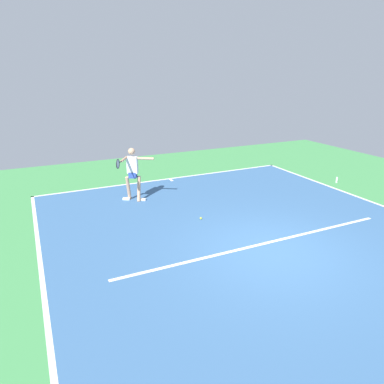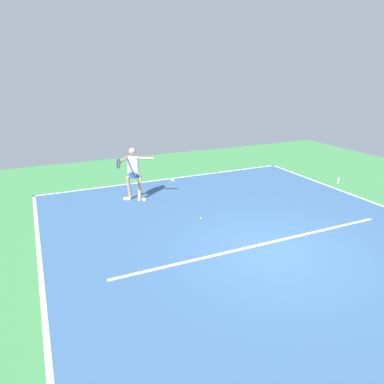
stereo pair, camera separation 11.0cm
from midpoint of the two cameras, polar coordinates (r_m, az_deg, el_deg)
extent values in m
plane|color=#428E4C|center=(8.75, 12.67, -9.42)|extent=(22.24, 22.24, 0.00)
cube|color=#38608E|center=(8.74, 12.67, -9.40)|extent=(10.29, 13.55, 0.00)
cube|color=white|center=(14.22, -3.94, 2.18)|extent=(10.29, 0.10, 0.01)
cube|color=white|center=(7.24, -23.13, -17.12)|extent=(0.10, 13.55, 0.01)
cube|color=white|center=(9.04, 11.03, -8.29)|extent=(7.72, 0.10, 0.01)
cube|color=white|center=(14.04, -3.64, 1.96)|extent=(0.10, 0.30, 0.01)
cylinder|color=tan|center=(11.79, -8.90, 0.54)|extent=(0.25, 0.31, 0.85)
cube|color=white|center=(11.89, -8.37, -1.21)|extent=(0.26, 0.21, 0.07)
cylinder|color=tan|center=(11.89, -10.57, 0.60)|extent=(0.25, 0.31, 0.85)
cube|color=white|center=(12.04, -10.89, -1.09)|extent=(0.26, 0.21, 0.07)
cube|color=#2D4799|center=(11.70, -9.86, 2.78)|extent=(0.32, 0.30, 0.20)
cube|color=white|center=(11.62, -9.95, 4.37)|extent=(0.38, 0.33, 0.55)
sphere|color=tan|center=(11.52, -10.08, 6.52)|extent=(0.22, 0.22, 0.22)
cylinder|color=tan|center=(11.44, -7.87, 5.42)|extent=(0.51, 0.36, 0.08)
cylinder|color=tan|center=(11.35, -11.24, 5.28)|extent=(0.36, 0.51, 0.08)
cylinder|color=black|center=(11.00, -11.85, 4.80)|extent=(0.14, 0.20, 0.03)
torus|color=black|center=(10.77, -12.26, 4.48)|extent=(0.18, 0.26, 0.29)
cylinder|color=silver|center=(10.77, -12.26, 4.48)|extent=(0.14, 0.21, 0.25)
sphere|color=#CCE033|center=(10.28, 1.14, -4.29)|extent=(0.07, 0.07, 0.07)
cylinder|color=white|center=(14.76, 22.29, 1.84)|extent=(0.07, 0.07, 0.22)
camera|label=1|loc=(0.05, -90.32, -0.11)|focal=32.78mm
camera|label=2|loc=(0.05, 89.68, 0.11)|focal=32.78mm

